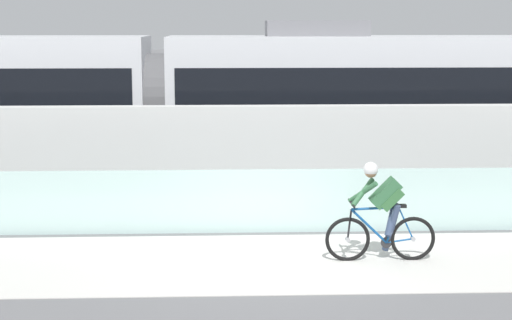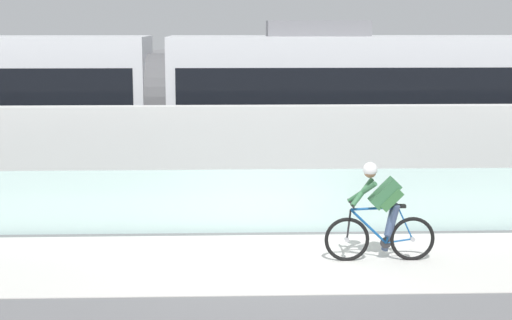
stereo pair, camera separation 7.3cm
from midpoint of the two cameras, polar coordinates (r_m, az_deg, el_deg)
name	(u,v)px [view 2 (the right image)]	position (r m, az deg, el deg)	size (l,w,h in m)	color
ground_plane	(280,262)	(12.91, 1.88, -7.25)	(200.00, 200.00, 0.00)	slate
bike_path_deck	(280,262)	(12.91, 1.88, -7.22)	(32.00, 3.20, 0.01)	silver
glass_parapet	(274,201)	(14.55, 1.40, -2.92)	(32.00, 0.05, 1.16)	silver
concrete_barrier_wall	(269,158)	(16.22, 1.03, 0.14)	(32.00, 0.36, 2.13)	silver
tram_rail_near	(263,185)	(18.85, 0.63, -1.77)	(32.00, 0.08, 0.01)	#595654
tram_rail_far	(261,173)	(20.26, 0.44, -0.96)	(32.00, 0.08, 0.01)	#595654
tram	(159,102)	(19.33, -6.81, 4.11)	(22.56, 2.54, 3.81)	silver
cyclist_on_bike	(381,213)	(12.91, 9.01, -3.77)	(1.77, 0.58, 1.61)	black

